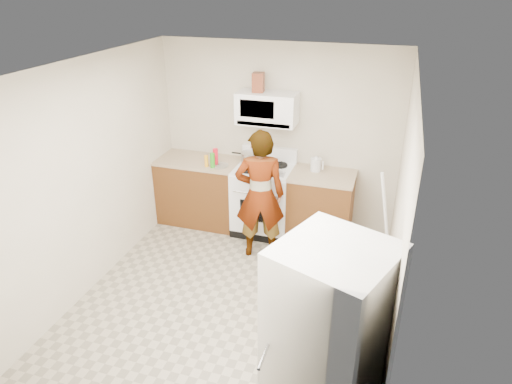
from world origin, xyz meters
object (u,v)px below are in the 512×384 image
at_px(kettle, 316,165).
at_px(microwave, 267,108).
at_px(person, 260,195).
at_px(fridge, 328,352).
at_px(gas_range, 264,198).
at_px(saucepan, 250,157).

bearing_deg(kettle, microwave, 166.68).
xyz_separation_m(person, fridge, (1.19, -2.30, 0.02)).
xyz_separation_m(gas_range, microwave, (0.00, 0.13, 1.21)).
xyz_separation_m(microwave, person, (0.12, -0.72, -0.87)).
height_order(person, kettle, person).
distance_m(gas_range, fridge, 3.20).
height_order(kettle, saucepan, kettle).
height_order(fridge, saucepan, fridge).
bearing_deg(kettle, gas_range, 177.60).
bearing_deg(gas_range, saucepan, 156.74).
height_order(person, fridge, fridge).
xyz_separation_m(microwave, kettle, (0.67, -0.02, -0.68)).
distance_m(microwave, kettle, 0.95).
relative_size(person, kettle, 9.94).
distance_m(fridge, kettle, 3.07).
distance_m(person, fridge, 2.59).
relative_size(fridge, kettle, 10.24).
xyz_separation_m(gas_range, saucepan, (-0.23, 0.10, 0.53)).
distance_m(microwave, fridge, 3.40).
bearing_deg(gas_range, person, -78.12).
bearing_deg(fridge, saucepan, 138.88).
relative_size(person, fridge, 0.97).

